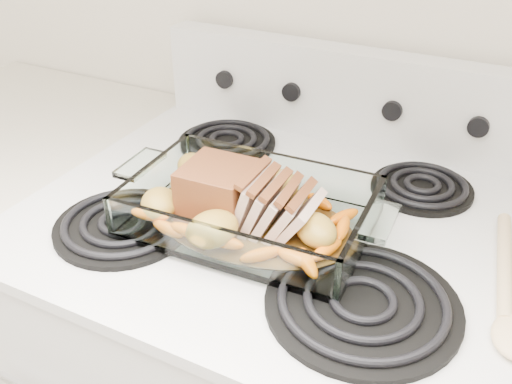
% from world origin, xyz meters
% --- Properties ---
extents(counter_left, '(0.58, 0.68, 0.93)m').
position_xyz_m(counter_left, '(-0.67, 1.66, 0.47)').
color(counter_left, white).
rests_on(counter_left, ground).
extents(baking_dish, '(0.35, 0.23, 0.07)m').
position_xyz_m(baking_dish, '(-0.02, 1.58, 0.96)').
color(baking_dish, silver).
rests_on(baking_dish, electric_range).
extents(pork_roast, '(0.21, 0.10, 0.08)m').
position_xyz_m(pork_roast, '(-0.04, 1.58, 0.99)').
color(pork_roast, brown).
rests_on(pork_roast, baking_dish).
extents(roast_vegetables, '(0.37, 0.20, 0.05)m').
position_xyz_m(roast_vegetables, '(-0.02, 1.62, 0.97)').
color(roast_vegetables, orange).
rests_on(roast_vegetables, baking_dish).
extents(wooden_spoon, '(0.09, 0.30, 0.02)m').
position_xyz_m(wooden_spoon, '(0.36, 1.58, 0.95)').
color(wooden_spoon, beige).
rests_on(wooden_spoon, electric_range).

